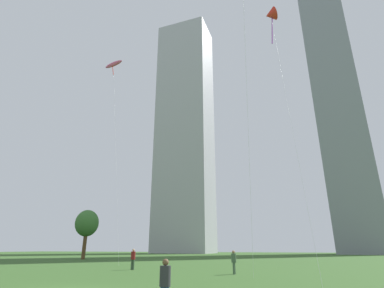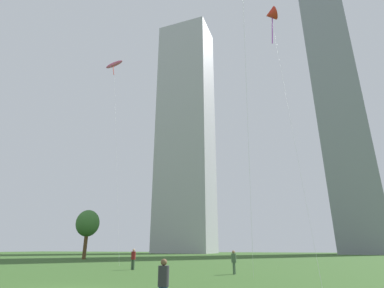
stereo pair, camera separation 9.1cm
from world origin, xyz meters
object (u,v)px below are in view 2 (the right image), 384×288
object	(u,v)px
person_standing_0	(234,260)
distant_highrise_1	(341,107)
kite_flying_0	(114,65)
person_standing_2	(133,258)
distant_highrise_0	(186,129)
park_tree_1	(88,224)
person_standing_1	(163,281)
kite_flying_3	(271,15)

from	to	relation	value
person_standing_0	distant_highrise_1	world-z (taller)	distant_highrise_1
kite_flying_0	person_standing_2	bearing A→B (deg)	-40.39
distant_highrise_0	park_tree_1	bearing A→B (deg)	-83.94
person_standing_0	distant_highrise_0	world-z (taller)	distant_highrise_0
person_standing_2	kite_flying_0	world-z (taller)	kite_flying_0
person_standing_1	person_standing_2	bearing A→B (deg)	-46.74
person_standing_1	person_standing_2	size ratio (longest dim) A/B	0.86
person_standing_0	person_standing_1	world-z (taller)	person_standing_0
person_standing_2	kite_flying_3	distance (m)	29.11
person_standing_0	park_tree_1	size ratio (longest dim) A/B	0.20
person_standing_1	distant_highrise_0	size ratio (longest dim) A/B	0.02
distant_highrise_0	person_standing_0	bearing A→B (deg)	-65.72
distant_highrise_0	person_standing_2	bearing A→B (deg)	-71.04
park_tree_1	distant_highrise_0	distance (m)	79.81
person_standing_0	distant_highrise_1	bearing A→B (deg)	170.97
distant_highrise_1	park_tree_1	bearing A→B (deg)	-117.13
person_standing_1	kite_flying_0	world-z (taller)	kite_flying_0
distant_highrise_1	kite_flying_0	bearing A→B (deg)	-108.03
person_standing_1	kite_flying_3	world-z (taller)	kite_flying_3
kite_flying_0	kite_flying_3	bearing A→B (deg)	-18.24
person_standing_2	park_tree_1	world-z (taller)	park_tree_1
kite_flying_0	park_tree_1	world-z (taller)	kite_flying_0
person_standing_2	distant_highrise_0	distance (m)	103.61
person_standing_0	distant_highrise_0	size ratio (longest dim) A/B	0.02
person_standing_0	person_standing_1	bearing A→B (deg)	9.78
person_standing_1	distant_highrise_1	bearing A→B (deg)	-92.31
person_standing_0	kite_flying_0	xyz separation A→B (m)	(-21.85, 11.95, 30.54)
park_tree_1	person_standing_0	bearing A→B (deg)	-35.18
kite_flying_0	distant_highrise_1	xyz separation A→B (m)	(46.68, 78.99, 21.28)
person_standing_0	person_standing_2	world-z (taller)	person_standing_2
person_standing_1	distant_highrise_1	xyz separation A→B (m)	(23.90, 105.92, 51.91)
park_tree_1	distant_highrise_0	bearing A→B (deg)	94.87
park_tree_1	kite_flying_3	bearing A→B (deg)	-27.80
distant_highrise_0	distant_highrise_1	xyz separation A→B (m)	(62.35, 2.93, 1.41)
person_standing_0	kite_flying_3	distance (m)	25.87
person_standing_2	park_tree_1	distance (m)	30.69
person_standing_1	kite_flying_0	distance (m)	46.71
kite_flying_3	distant_highrise_0	distance (m)	98.00
kite_flying_0	distant_highrise_1	size ratio (longest dim) A/B	0.31
distant_highrise_0	kite_flying_3	bearing A→B (deg)	-62.36
park_tree_1	distant_highrise_1	distance (m)	100.41
person_standing_0	person_standing_1	size ratio (longest dim) A/B	1.10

